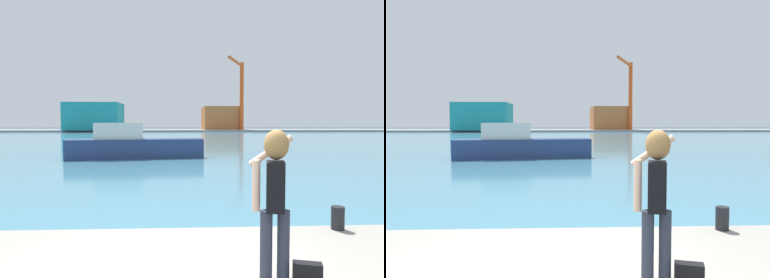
# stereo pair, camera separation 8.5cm
# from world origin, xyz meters

# --- Properties ---
(ground_plane) EXTENTS (220.00, 220.00, 0.00)m
(ground_plane) POSITION_xyz_m (0.00, 50.00, 0.00)
(ground_plane) COLOR #334751
(harbor_water) EXTENTS (140.00, 100.00, 0.02)m
(harbor_water) POSITION_xyz_m (0.00, 52.00, 0.01)
(harbor_water) COLOR teal
(harbor_water) RESTS_ON ground_plane
(far_shore_dock) EXTENTS (140.00, 20.00, 0.42)m
(far_shore_dock) POSITION_xyz_m (0.00, 92.00, 0.21)
(far_shore_dock) COLOR gray
(far_shore_dock) RESTS_ON ground_plane
(person_photographer) EXTENTS (0.54, 0.57, 1.74)m
(person_photographer) POSITION_xyz_m (1.00, -0.08, 1.63)
(person_photographer) COLOR #2D3342
(person_photographer) RESTS_ON quay_promenade
(handbag) EXTENTS (0.35, 0.22, 0.24)m
(handbag) POSITION_xyz_m (1.36, -0.17, 0.68)
(handbag) COLOR black
(handbag) RESTS_ON quay_promenade
(harbor_bollard) EXTENTS (0.22, 0.22, 0.39)m
(harbor_bollard) POSITION_xyz_m (2.64, 1.78, 0.76)
(harbor_bollard) COLOR black
(harbor_bollard) RESTS_ON quay_promenade
(boat_moored) EXTENTS (9.01, 3.22, 2.32)m
(boat_moored) POSITION_xyz_m (-2.88, 19.30, 0.86)
(boat_moored) COLOR navy
(boat_moored) RESTS_ON harbor_water
(warehouse_left) EXTENTS (13.31, 11.94, 6.82)m
(warehouse_left) POSITION_xyz_m (-20.28, 86.58, 3.83)
(warehouse_left) COLOR teal
(warehouse_left) RESTS_ON far_shore_dock
(warehouse_right) EXTENTS (10.07, 12.91, 6.17)m
(warehouse_right) POSITION_xyz_m (12.92, 92.85, 3.51)
(warehouse_right) COLOR #B26633
(warehouse_right) RESTS_ON far_shore_dock
(port_crane) EXTENTS (5.95, 12.49, 17.24)m
(port_crane) POSITION_xyz_m (16.61, 84.30, 11.14)
(port_crane) COLOR #D84C19
(port_crane) RESTS_ON far_shore_dock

